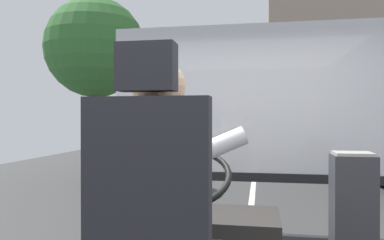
% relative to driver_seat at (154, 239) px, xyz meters
% --- Properties ---
extents(ground, '(18.00, 44.00, 0.06)m').
position_rel_driver_seat_xyz_m(ground, '(0.25, 9.31, -1.24)').
color(ground, '#373737').
extents(driver_seat, '(0.48, 0.48, 1.35)m').
position_rel_driver_seat_xyz_m(driver_seat, '(0.00, 0.00, 0.00)').
color(driver_seat, black).
rests_on(driver_seat, bus_floor).
extents(bus_driver, '(0.74, 0.57, 0.82)m').
position_rel_driver_seat_xyz_m(bus_driver, '(-0.00, 0.12, 0.21)').
color(bus_driver, '#282833').
rests_on(bus_driver, driver_seat).
extents(steering_console, '(1.10, 1.03, 0.88)m').
position_rel_driver_seat_xyz_m(steering_console, '(-0.00, 1.14, -0.36)').
color(steering_console, '#282623').
rests_on(steering_console, bus_floor).
extents(fare_box, '(0.28, 0.25, 0.83)m').
position_rel_driver_seat_xyz_m(fare_box, '(1.04, 1.29, -0.17)').
color(fare_box, '#333338').
rests_on(fare_box, bus_floor).
extents(windshield_panel, '(2.50, 0.08, 1.48)m').
position_rel_driver_seat_xyz_m(windshield_panel, '(0.25, 2.13, 0.46)').
color(windshield_panel, silver).
extents(street_tree, '(2.60, 2.60, 4.81)m').
position_rel_driver_seat_xyz_m(street_tree, '(-3.84, 7.84, 2.26)').
color(street_tree, '#4C3828').
rests_on(street_tree, ground).
extents(shop_building, '(9.62, 4.21, 7.48)m').
position_rel_driver_seat_xyz_m(shop_building, '(5.61, 18.81, 2.53)').
color(shop_building, gray).
rests_on(shop_building, ground).
extents(parked_car_red, '(1.79, 4.10, 1.39)m').
position_rel_driver_seat_xyz_m(parked_car_red, '(4.04, 11.77, -0.50)').
color(parked_car_red, maroon).
rests_on(parked_car_red, ground).
extents(parked_car_white, '(1.89, 4.38, 1.38)m').
position_rel_driver_seat_xyz_m(parked_car_white, '(4.45, 17.84, -0.50)').
color(parked_car_white, silver).
rests_on(parked_car_white, ground).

